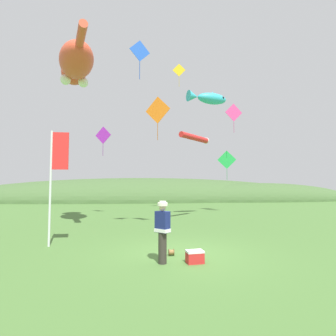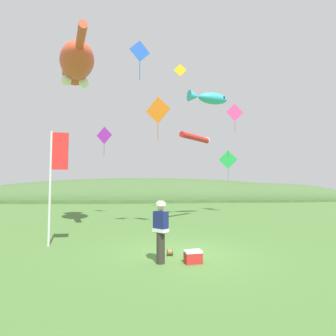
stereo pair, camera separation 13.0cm
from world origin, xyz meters
name	(u,v)px [view 2 (the right image)]	position (x,y,z in m)	size (l,w,h in m)	color
ground_plane	(182,254)	(0.00, 0.00, 0.00)	(120.00, 120.00, 0.00)	#477033
distant_hill_ridge	(168,200)	(2.90, 28.77, 0.00)	(56.98, 13.30, 6.40)	#426033
festival_attendant	(161,230)	(-0.78, -0.95, 0.95)	(0.48, 0.48, 1.77)	#332D28
kite_spool	(170,252)	(-0.41, -0.15, 0.11)	(0.17, 0.21, 0.21)	olive
picnic_cooler	(193,257)	(0.15, -1.02, 0.18)	(0.53, 0.38, 0.36)	red
festival_banner_pole	(55,170)	(-4.52, 1.61, 2.79)	(0.66, 0.08, 4.26)	silver
kite_giant_cat	(76,65)	(-4.91, 6.17, 8.94)	(2.67, 6.10, 1.91)	#E04C33
kite_fish_windsock	(209,98)	(3.33, 8.58, 8.17)	(2.98, 1.42, 0.89)	#33B2CC
kite_tube_streamer	(196,138)	(2.19, 7.69, 5.24)	(2.40, 2.39, 0.44)	red
kite_diamond_gold	(180,70)	(2.05, 12.83, 11.94)	(1.09, 0.19, 2.00)	yellow
kite_diamond_orange	(158,110)	(-0.40, 5.29, 6.24)	(1.27, 0.80, 2.39)	orange
kite_diamond_violet	(104,136)	(-3.98, 11.27, 5.92)	(1.20, 0.58, 2.22)	purple
kite_diamond_green	(228,160)	(5.83, 11.98, 4.26)	(1.42, 0.54, 2.41)	green
kite_diamond_blue	(140,51)	(-1.40, 4.10, 8.84)	(1.02, 0.39, 1.98)	blue
kite_diamond_pink	(235,112)	(6.06, 10.89, 7.89)	(1.43, 0.11, 2.33)	#E53F8C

